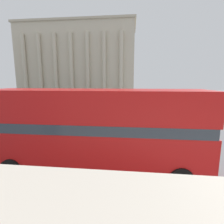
% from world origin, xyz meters
% --- Properties ---
extents(double_decker_bus, '(10.33, 2.65, 4.12)m').
position_xyz_m(double_decker_bus, '(-2.60, 5.94, 2.30)').
color(double_decker_bus, black).
rests_on(double_decker_bus, ground_plane).
extents(plaza_building_left, '(29.09, 13.00, 18.49)m').
position_xyz_m(plaza_building_left, '(-14.77, 43.96, 9.24)').
color(plaza_building_left, beige).
rests_on(plaza_building_left, ground_plane).
extents(traffic_light_near, '(0.42, 0.24, 3.30)m').
position_xyz_m(traffic_light_near, '(-0.56, 9.37, 2.18)').
color(traffic_light_near, black).
rests_on(traffic_light_near, ground_plane).
extents(traffic_light_mid, '(0.42, 0.24, 3.48)m').
position_xyz_m(traffic_light_mid, '(-4.47, 15.26, 2.29)').
color(traffic_light_mid, black).
rests_on(traffic_light_mid, ground_plane).
extents(pedestrian_white, '(0.32, 0.32, 1.82)m').
position_xyz_m(pedestrian_white, '(7.98, 16.60, 1.06)').
color(pedestrian_white, '#282B33').
rests_on(pedestrian_white, ground_plane).
extents(pedestrian_blue, '(0.32, 0.32, 1.60)m').
position_xyz_m(pedestrian_blue, '(-4.79, 15.38, 0.92)').
color(pedestrian_blue, '#282B33').
rests_on(pedestrian_blue, ground_plane).
extents(pedestrian_olive, '(0.32, 0.32, 1.59)m').
position_xyz_m(pedestrian_olive, '(-4.11, 33.35, 0.91)').
color(pedestrian_olive, '#282B33').
rests_on(pedestrian_olive, ground_plane).
extents(pedestrian_black, '(0.32, 0.32, 1.71)m').
position_xyz_m(pedestrian_black, '(-3.66, 31.74, 0.98)').
color(pedestrian_black, '#282B33').
rests_on(pedestrian_black, ground_plane).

